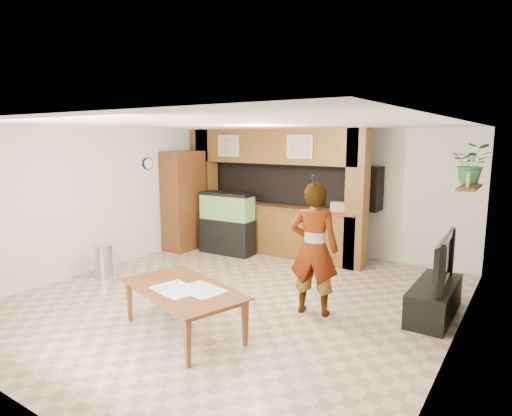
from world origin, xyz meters
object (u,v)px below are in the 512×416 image
Objects in this scene: pantry_cabinet at (184,201)px; television at (437,259)px; aquarium at (227,224)px; dining_table at (181,311)px; person at (314,249)px.

pantry_cabinet is 1.76× the size of television.
aquarium is (1.02, 0.21, -0.43)m from pantry_cabinet.
aquarium is at bearing 135.75° from dining_table.
aquarium is 4.44m from television.
television is 0.66× the size of person.
television reaches higher than dining_table.
pantry_cabinet reaches higher than television.
dining_table is (-2.51, -2.32, -0.51)m from television.
person reaches higher than aquarium.
television is at bearing 59.79° from dining_table.
dining_table is (2.84, -3.11, -0.77)m from pantry_cabinet.
aquarium is 1.07× the size of television.
aquarium reaches higher than television.
television is at bearing -8.35° from pantry_cabinet.
dining_table is at bearing -47.55° from pantry_cabinet.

